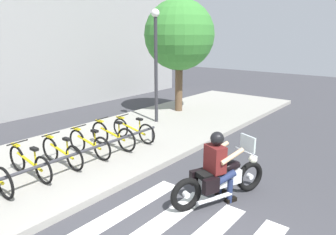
% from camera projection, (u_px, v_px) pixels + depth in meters
% --- Properties ---
extents(sidewalk, '(24.00, 4.40, 0.15)m').
position_uv_depth(sidewalk, '(24.00, 174.00, 7.12)').
color(sidewalk, gray).
rests_on(sidewalk, ground).
extents(crosswalk_stripe_3, '(2.80, 0.40, 0.01)m').
position_uv_depth(crosswalk_stripe_3, '(156.00, 226.00, 5.30)').
color(crosswalk_stripe_3, white).
rests_on(crosswalk_stripe_3, ground).
extents(crosswalk_stripe_4, '(2.80, 0.40, 0.01)m').
position_uv_depth(crosswalk_stripe_4, '(124.00, 210.00, 5.78)').
color(crosswalk_stripe_4, white).
rests_on(crosswalk_stripe_4, ground).
extents(motorcycle, '(2.12, 1.01, 1.25)m').
position_uv_depth(motorcycle, '(221.00, 179.00, 6.04)').
color(motorcycle, black).
rests_on(motorcycle, ground).
extents(rider, '(0.75, 0.69, 1.45)m').
position_uv_depth(rider, '(218.00, 162.00, 5.91)').
color(rider, '#591919').
rests_on(rider, ground).
extents(bicycle_2, '(0.48, 1.66, 0.75)m').
position_uv_depth(bicycle_2, '(30.00, 163.00, 6.71)').
color(bicycle_2, black).
rests_on(bicycle_2, sidewalk).
extents(bicycle_3, '(0.48, 1.57, 0.75)m').
position_uv_depth(bicycle_3, '(62.00, 152.00, 7.30)').
color(bicycle_3, black).
rests_on(bicycle_3, sidewalk).
extents(bicycle_4, '(0.48, 1.59, 0.76)m').
position_uv_depth(bicycle_4, '(89.00, 144.00, 7.89)').
color(bicycle_4, black).
rests_on(bicycle_4, sidewalk).
extents(bicycle_5, '(0.48, 1.70, 0.80)m').
position_uv_depth(bicycle_5, '(113.00, 135.00, 8.48)').
color(bicycle_5, black).
rests_on(bicycle_5, sidewalk).
extents(bicycle_6, '(0.48, 1.64, 0.73)m').
position_uv_depth(bicycle_6, '(133.00, 130.00, 9.09)').
color(bicycle_6, black).
rests_on(bicycle_6, sidewalk).
extents(bike_rack, '(5.35, 0.07, 0.49)m').
position_uv_depth(bike_rack, '(75.00, 155.00, 6.94)').
color(bike_rack, '#333338').
rests_on(bike_rack, sidewalk).
extents(street_lamp, '(0.28, 0.28, 4.04)m').
position_uv_depth(street_lamp, '(156.00, 57.00, 10.59)').
color(street_lamp, '#2D2D33').
rests_on(street_lamp, ground).
extents(tree_near_rack, '(2.76, 2.76, 4.58)m').
position_uv_depth(tree_near_rack, '(179.00, 35.00, 12.05)').
color(tree_near_rack, brown).
rests_on(tree_near_rack, ground).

